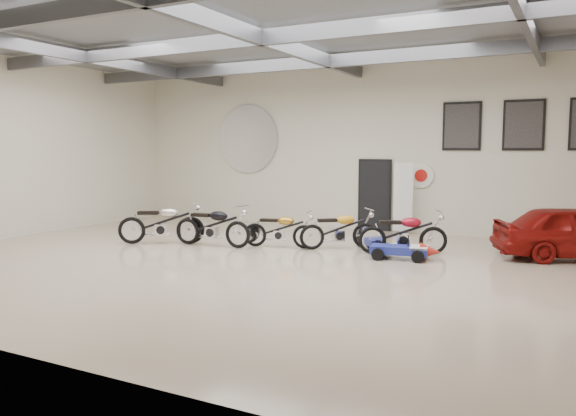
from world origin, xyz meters
The scene contains 17 objects.
floor centered at (0.00, 0.00, 0.00)m, with size 16.00×12.00×0.01m, color #B8A58D.
ceiling centered at (0.00, 0.00, 5.00)m, with size 16.00×12.00×0.01m, color slate.
back_wall centered at (0.00, 6.00, 2.50)m, with size 16.00×0.02×5.00m, color beige.
left_wall centered at (-8.00, 0.00, 2.50)m, with size 0.02×12.00×5.00m, color beige.
ceiling_beams centered at (0.00, 0.00, 4.75)m, with size 15.80×11.80×0.32m, color #505157, non-canonical shape.
door centered at (0.50, 5.95, 1.05)m, with size 0.92×0.08×2.10m, color black.
logo_plaque centered at (-4.00, 5.95, 2.80)m, with size 2.30×0.06×1.16m, color silver, non-canonical shape.
poster_left centered at (3.00, 5.96, 3.10)m, with size 1.05×0.08×1.35m, color black, non-canonical shape.
poster_mid centered at (4.60, 5.96, 3.10)m, with size 1.05×0.08×1.35m, color black, non-canonical shape.
oil_sign centered at (1.90, 5.95, 1.70)m, with size 0.72×0.10×0.72m, color white, non-canonical shape.
banner_stand centered at (1.50, 5.50, 1.00)m, with size 0.54×0.22×2.00m, color white, non-canonical shape.
motorcycle_silver centered at (-3.64, 1.03, 0.57)m, with size 2.19×0.68×1.14m, color silver, non-canonical shape.
motorcycle_black centered at (-2.24, 1.33, 0.55)m, with size 2.11×0.65×1.10m, color silver, non-canonical shape.
motorcycle_gold centered at (-0.63, 1.95, 0.48)m, with size 1.83×0.57×0.95m, color silver, non-canonical shape.
motorcycle_yellow centered at (0.75, 2.47, 0.50)m, with size 1.93×0.60×1.00m, color silver, non-canonical shape.
motorcycle_red centered at (2.37, 2.49, 0.53)m, with size 2.03×0.63×1.06m, color silver, non-canonical shape.
go_kart centered at (2.60, 1.89, 0.28)m, with size 1.55×0.70×0.56m, color navy, non-canonical shape.
Camera 1 is at (5.97, -10.30, 2.46)m, focal length 35.00 mm.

